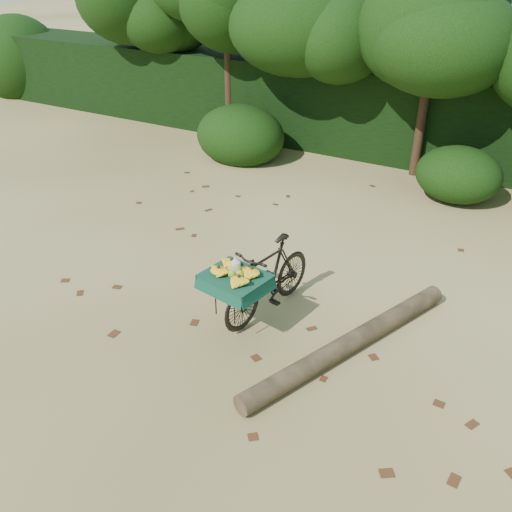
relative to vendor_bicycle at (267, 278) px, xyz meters
The scene contains 7 objects.
ground 0.66m from the vendor_bicycle, 123.97° to the left, with size 80.00×80.00×0.00m, color tan.
vendor_bicycle is the anchor object (origin of this frame).
fallen_log 1.26m from the vendor_bicycle, ahead, with size 0.23×0.23×3.13m, color brown.
hedge_backdrop 6.68m from the vendor_bicycle, 92.13° to the left, with size 26.00×1.80×1.80m, color black.
tree_row 6.12m from the vendor_bicycle, 98.70° to the left, with size 14.50×2.00×4.00m, color black, non-canonical shape.
bush_clumps 4.67m from the vendor_bicycle, 86.90° to the left, with size 8.80×1.70×0.90m, color black, non-canonical shape.
leaf_litter 1.16m from the vendor_bicycle, 103.67° to the left, with size 7.00×7.30×0.01m, color #472613, non-canonical shape.
Camera 1 is at (2.92, -5.25, 3.98)m, focal length 38.00 mm.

